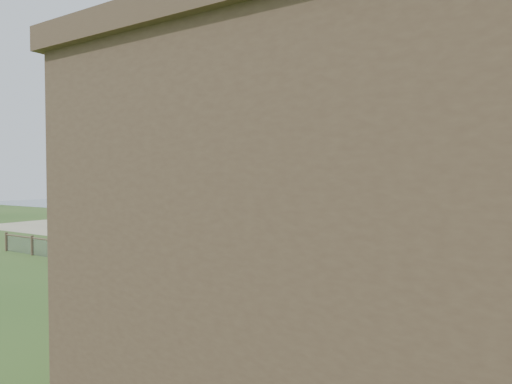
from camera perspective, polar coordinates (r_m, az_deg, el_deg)
ground at (r=16.93m, az=-17.05°, el=-15.25°), size 160.00×160.00×0.00m
sand_beach at (r=35.04m, az=11.83°, el=-6.23°), size 72.00×20.00×0.02m
ocean at (r=77.55m, az=23.57°, el=-1.86°), size 160.00×68.00×0.02m
chainlink_fence at (r=21.03m, az=-4.26°, el=-10.21°), size 36.20×0.20×1.25m
picnic_table at (r=16.76m, az=15.29°, el=-13.94°), size 2.39×2.16×0.82m
octopus_kite at (r=27.57m, az=-3.50°, el=15.71°), size 3.78×2.94×7.08m
kite_white at (r=34.84m, az=5.25°, el=21.78°), size 1.83×1.81×2.22m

